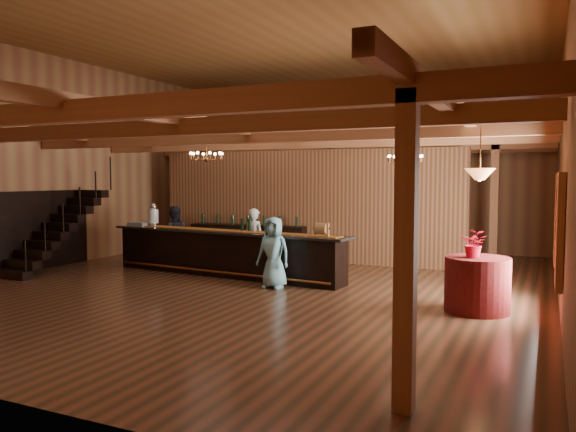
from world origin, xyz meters
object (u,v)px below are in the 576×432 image
at_px(chandelier_right, 405,159).
at_px(bartender, 254,240).
at_px(beverage_dispenser, 153,215).
at_px(raffle_drum, 321,229).
at_px(backbar_shelf, 248,242).
at_px(pendant_lamp, 480,174).
at_px(chandelier_left, 207,156).
at_px(guest, 273,253).
at_px(floor_plant, 420,244).
at_px(staff_second, 174,236).
at_px(tasting_bar, 225,253).
at_px(round_table, 477,285).

bearing_deg(chandelier_right, bartender, -169.79).
relative_size(beverage_dispenser, raffle_drum, 1.76).
distance_m(backbar_shelf, chandelier_right, 5.42).
bearing_deg(beverage_dispenser, backbar_shelf, 58.02).
distance_m(backbar_shelf, bartender, 2.16).
distance_m(pendant_lamp, bartender, 6.17).
distance_m(chandelier_left, pendant_lamp, 6.61).
bearing_deg(guest, floor_plant, 62.50).
xyz_separation_m(beverage_dispenser, chandelier_left, (1.77, -0.18, 1.50)).
bearing_deg(floor_plant, chandelier_right, -90.66).
bearing_deg(bartender, guest, 140.07).
distance_m(chandelier_right, pendant_lamp, 3.43).
xyz_separation_m(backbar_shelf, staff_second, (-1.18, -1.93, 0.30)).
relative_size(tasting_bar, pendant_lamp, 7.22).
bearing_deg(bartender, raffle_drum, 163.96).
distance_m(backbar_shelf, staff_second, 2.28).
xyz_separation_m(tasting_bar, round_table, (5.89, -1.27, -0.07)).
height_order(tasting_bar, backbar_shelf, tasting_bar).
height_order(pendant_lamp, floor_plant, pendant_lamp).
relative_size(raffle_drum, staff_second, 0.21).
bearing_deg(bartender, pendant_lamp, 170.32).
distance_m(tasting_bar, chandelier_left, 2.39).
bearing_deg(chandelier_left, staff_second, 156.58).
height_order(pendant_lamp, bartender, pendant_lamp).
distance_m(tasting_bar, floor_plant, 5.13).
xyz_separation_m(staff_second, floor_plant, (5.98, 2.52, -0.18)).
relative_size(round_table, chandelier_left, 1.39).
xyz_separation_m(tasting_bar, beverage_dispenser, (-2.32, 0.28, 0.82)).
xyz_separation_m(backbar_shelf, round_table, (6.73, -3.94, -0.01)).
bearing_deg(raffle_drum, beverage_dispenser, 173.27).
bearing_deg(beverage_dispenser, chandelier_left, -5.84).
relative_size(raffle_drum, chandelier_left, 0.42).
height_order(tasting_bar, staff_second, staff_second).
bearing_deg(tasting_bar, floor_plant, 44.91).
height_order(raffle_drum, floor_plant, raffle_drum).
relative_size(tasting_bar, raffle_drum, 19.12).
xyz_separation_m(tasting_bar, floor_plant, (3.96, 3.25, 0.07)).
height_order(tasting_bar, chandelier_left, chandelier_left).
bearing_deg(guest, chandelier_left, 157.82).
height_order(tasting_bar, chandelier_right, chandelier_right).
bearing_deg(raffle_drum, backbar_shelf, 139.18).
relative_size(tasting_bar, chandelier_right, 8.13).
distance_m(beverage_dispenser, round_table, 8.41).
xyz_separation_m(tasting_bar, pendant_lamp, (5.89, -1.27, 1.86)).
height_order(beverage_dispenser, round_table, beverage_dispenser).
bearing_deg(backbar_shelf, round_table, -34.81).
relative_size(chandelier_left, floor_plant, 0.65).
height_order(bartender, staff_second, staff_second).
bearing_deg(backbar_shelf, bartender, -61.27).
distance_m(round_table, pendant_lamp, 1.92).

